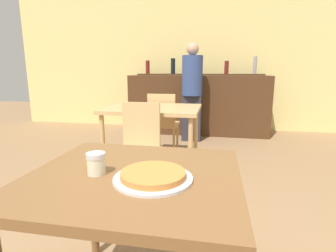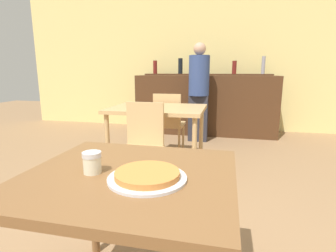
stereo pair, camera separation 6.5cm
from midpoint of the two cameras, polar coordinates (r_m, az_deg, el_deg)
wall_back at (r=5.51m, az=6.78°, el=14.07°), size 8.00×0.05×2.80m
dining_table_near at (r=1.23m, az=-8.78°, el=-13.85°), size 0.92×0.85×0.74m
dining_table_far at (r=3.08m, az=-3.91°, el=2.56°), size 1.09×0.83×0.77m
bar_counter at (r=5.05m, az=6.16°, el=4.62°), size 2.60×0.56×1.10m
bar_back_shelf at (r=5.15m, az=6.20°, el=11.63°), size 2.39×0.24×0.34m
chair_far_side_front at (r=2.57m, az=-7.09°, el=-3.48°), size 0.40×0.40×0.88m
chair_far_side_back at (r=3.68m, az=-1.62°, el=1.27°), size 0.40×0.40×0.88m
pizza_tray at (r=1.11m, az=-4.97°, el=-10.82°), size 0.33×0.33×0.04m
cheese_shaker at (r=1.20m, az=-16.87°, el=-7.79°), size 0.08×0.08×0.10m
person_standing at (r=4.44m, az=4.83°, el=7.99°), size 0.34×0.34×1.64m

